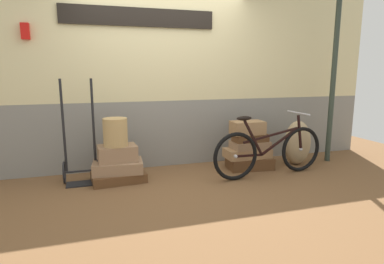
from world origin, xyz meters
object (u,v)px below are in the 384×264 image
object	(u,v)px
suitcase_0	(118,177)
suitcase_4	(247,153)
suitcase_6	(250,138)
wicker_basket	(115,132)
suitcase_1	(118,167)
burlap_sack	(297,143)
luggage_trolley	(81,159)
suitcase_7	(247,128)
suitcase_2	(117,153)
bicycle	(269,151)
suitcase_5	(250,145)
suitcase_3	(250,163)

from	to	relation	value
suitcase_0	suitcase_4	bearing A→B (deg)	-4.29
suitcase_0	suitcase_6	bearing A→B (deg)	-5.06
wicker_basket	suitcase_1	bearing A→B (deg)	40.89
burlap_sack	wicker_basket	bearing A→B (deg)	179.94
suitcase_1	wicker_basket	world-z (taller)	wicker_basket
suitcase_4	luggage_trolley	bearing A→B (deg)	178.44
suitcase_6	suitcase_7	size ratio (longest dim) A/B	1.05
wicker_basket	burlap_sack	bearing A→B (deg)	-0.06
suitcase_2	bicycle	distance (m)	2.04
suitcase_7	bicycle	distance (m)	0.49
suitcase_5	wicker_basket	world-z (taller)	wicker_basket
suitcase_7	luggage_trolley	xyz separation A→B (m)	(-2.31, 0.11, -0.31)
bicycle	suitcase_1	bearing A→B (deg)	169.03
suitcase_3	suitcase_7	distance (m)	0.54
suitcase_5	burlap_sack	world-z (taller)	burlap_sack
suitcase_2	suitcase_7	world-z (taller)	suitcase_7
suitcase_4	burlap_sack	size ratio (longest dim) A/B	0.97
suitcase_7	wicker_basket	xyz separation A→B (m)	(-1.87, 0.00, 0.04)
suitcase_2	suitcase_1	bearing A→B (deg)	-103.75
suitcase_0	burlap_sack	distance (m)	2.72
suitcase_6	suitcase_1	bearing A→B (deg)	179.58
suitcase_7	burlap_sack	bearing A→B (deg)	1.60
suitcase_2	suitcase_0	bearing A→B (deg)	-90.47
suitcase_1	bicycle	world-z (taller)	bicycle
suitcase_0	suitcase_7	distance (m)	1.93
suitcase_2	suitcase_5	distance (m)	1.91
suitcase_4	suitcase_7	xyz separation A→B (m)	(-0.02, -0.02, 0.38)
burlap_sack	suitcase_5	bearing A→B (deg)	178.77
suitcase_4	burlap_sack	distance (m)	0.84
suitcase_1	burlap_sack	xyz separation A→B (m)	(2.71, -0.01, 0.14)
suitcase_1	suitcase_6	distance (m)	1.92
suitcase_1	luggage_trolley	world-z (taller)	luggage_trolley
suitcase_2	bicycle	world-z (taller)	bicycle
suitcase_3	suitcase_6	distance (m)	0.38
suitcase_5	suitcase_6	world-z (taller)	suitcase_6
suitcase_0	wicker_basket	xyz separation A→B (m)	(-0.02, 0.00, 0.60)
suitcase_6	suitcase_7	xyz separation A→B (m)	(-0.05, 0.00, 0.15)
suitcase_6	burlap_sack	world-z (taller)	burlap_sack
suitcase_5	luggage_trolley	world-z (taller)	luggage_trolley
suitcase_1	suitcase_6	xyz separation A→B (m)	(1.90, -0.02, 0.27)
suitcase_4	suitcase_6	bearing A→B (deg)	-43.86
wicker_basket	suitcase_7	bearing A→B (deg)	-0.06
suitcase_6	burlap_sack	distance (m)	0.82
suitcase_6	bicycle	world-z (taller)	bicycle
burlap_sack	suitcase_0	bearing A→B (deg)	179.96
suitcase_5	wicker_basket	size ratio (longest dim) A/B	1.49
suitcase_7	luggage_trolley	size ratio (longest dim) A/B	0.35
suitcase_5	luggage_trolley	bearing A→B (deg)	177.87
bicycle	suitcase_2	bearing A→B (deg)	168.85
suitcase_7	burlap_sack	xyz separation A→B (m)	(0.86, -0.00, -0.28)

